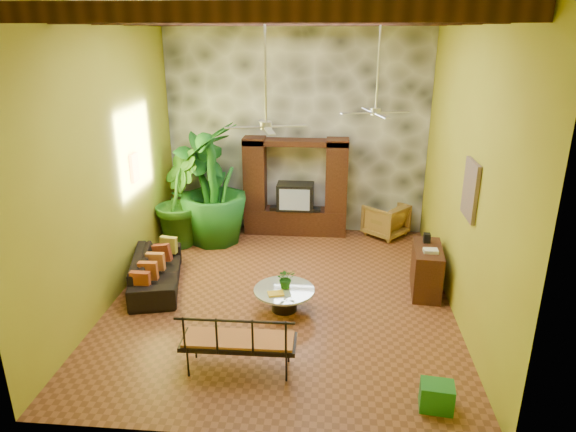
# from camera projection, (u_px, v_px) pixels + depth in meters

# --- Properties ---
(ground) EXTENTS (7.00, 7.00, 0.00)m
(ground) POSITION_uv_depth(u_px,v_px,m) (282.00, 296.00, 9.43)
(ground) COLOR brown
(ground) RESTS_ON ground
(ceiling) EXTENTS (6.00, 7.00, 0.02)m
(ceiling) POSITION_uv_depth(u_px,v_px,m) (281.00, 2.00, 7.71)
(ceiling) COLOR silver
(ceiling) RESTS_ON back_wall
(back_wall) EXTENTS (6.00, 0.02, 5.00)m
(back_wall) POSITION_uv_depth(u_px,v_px,m) (297.00, 126.00, 11.85)
(back_wall) COLOR #A39C25
(back_wall) RESTS_ON ground
(left_wall) EXTENTS (0.02, 7.00, 5.00)m
(left_wall) POSITION_uv_depth(u_px,v_px,m) (108.00, 160.00, 8.82)
(left_wall) COLOR #A39C25
(left_wall) RESTS_ON ground
(right_wall) EXTENTS (0.02, 7.00, 5.00)m
(right_wall) POSITION_uv_depth(u_px,v_px,m) (465.00, 167.00, 8.32)
(right_wall) COLOR #A39C25
(right_wall) RESTS_ON ground
(stone_accent_wall) EXTENTS (5.98, 0.10, 4.98)m
(stone_accent_wall) POSITION_uv_depth(u_px,v_px,m) (297.00, 127.00, 11.79)
(stone_accent_wall) COLOR #3C3E44
(stone_accent_wall) RESTS_ON ground
(ceiling_beams) EXTENTS (5.95, 5.36, 0.22)m
(ceiling_beams) POSITION_uv_depth(u_px,v_px,m) (281.00, 17.00, 7.79)
(ceiling_beams) COLOR #3C1E13
(ceiling_beams) RESTS_ON ceiling
(entertainment_center) EXTENTS (2.40, 0.55, 2.30)m
(entertainment_center) POSITION_uv_depth(u_px,v_px,m) (295.00, 194.00, 12.03)
(entertainment_center) COLOR black
(entertainment_center) RESTS_ON ground
(ceiling_fan_front) EXTENTS (1.28, 1.28, 1.86)m
(ceiling_fan_front) POSITION_uv_depth(u_px,v_px,m) (266.00, 112.00, 7.90)
(ceiling_fan_front) COLOR silver
(ceiling_fan_front) RESTS_ON ceiling
(ceiling_fan_back) EXTENTS (1.28, 1.28, 1.86)m
(ceiling_fan_back) POSITION_uv_depth(u_px,v_px,m) (376.00, 100.00, 9.25)
(ceiling_fan_back) COLOR silver
(ceiling_fan_back) RESTS_ON ceiling
(wall_art_mask) EXTENTS (0.06, 0.32, 0.55)m
(wall_art_mask) POSITION_uv_depth(u_px,v_px,m) (135.00, 167.00, 9.89)
(wall_art_mask) COLOR yellow
(wall_art_mask) RESTS_ON left_wall
(wall_art_painting) EXTENTS (0.06, 0.70, 0.90)m
(wall_art_painting) POSITION_uv_depth(u_px,v_px,m) (470.00, 190.00, 7.83)
(wall_art_painting) COLOR #244B85
(wall_art_painting) RESTS_ON right_wall
(sofa) EXTENTS (1.31, 2.26, 0.62)m
(sofa) POSITION_uv_depth(u_px,v_px,m) (156.00, 271.00, 9.71)
(sofa) COLOR black
(sofa) RESTS_ON ground
(wicker_armchair) EXTENTS (1.20, 1.20, 0.78)m
(wicker_armchair) POSITION_uv_depth(u_px,v_px,m) (386.00, 220.00, 12.06)
(wicker_armchair) COLOR brown
(wicker_armchair) RESTS_ON ground
(tall_plant_a) EXTENTS (1.50, 1.54, 2.44)m
(tall_plant_a) POSITION_uv_depth(u_px,v_px,m) (203.00, 187.00, 11.75)
(tall_plant_a) COLOR #196221
(tall_plant_a) RESTS_ON ground
(tall_plant_b) EXTENTS (1.21, 1.38, 2.16)m
(tall_plant_b) POSITION_uv_depth(u_px,v_px,m) (177.00, 198.00, 11.38)
(tall_plant_b) COLOR #27631A
(tall_plant_b) RESTS_ON ground
(tall_plant_c) EXTENTS (1.64, 1.64, 2.74)m
(tall_plant_c) POSITION_uv_depth(u_px,v_px,m) (213.00, 184.00, 11.40)
(tall_plant_c) COLOR #185E1D
(tall_plant_c) RESTS_ON ground
(coffee_table) EXTENTS (1.05, 1.05, 0.40)m
(coffee_table) POSITION_uv_depth(u_px,v_px,m) (284.00, 296.00, 8.88)
(coffee_table) COLOR black
(coffee_table) RESTS_ON ground
(centerpiece_plant) EXTENTS (0.39, 0.36, 0.36)m
(centerpiece_plant) POSITION_uv_depth(u_px,v_px,m) (286.00, 278.00, 8.82)
(centerpiece_plant) COLOR #1E5E18
(centerpiece_plant) RESTS_ON coffee_table
(yellow_tray) EXTENTS (0.31, 0.25, 0.03)m
(yellow_tray) POSITION_uv_depth(u_px,v_px,m) (276.00, 294.00, 8.65)
(yellow_tray) COLOR yellow
(yellow_tray) RESTS_ON coffee_table
(iron_bench) EXTENTS (1.63, 0.60, 0.57)m
(iron_bench) POSITION_uv_depth(u_px,v_px,m) (238.00, 340.00, 7.15)
(iron_bench) COLOR black
(iron_bench) RESTS_ON ground
(side_console) EXTENTS (0.59, 1.14, 0.88)m
(side_console) POSITION_uv_depth(u_px,v_px,m) (426.00, 270.00, 9.44)
(side_console) COLOR #371A11
(side_console) RESTS_ON ground
(green_bin) EXTENTS (0.45, 0.36, 0.37)m
(green_bin) POSITION_uv_depth(u_px,v_px,m) (437.00, 396.00, 6.57)
(green_bin) COLOR #217E22
(green_bin) RESTS_ON ground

